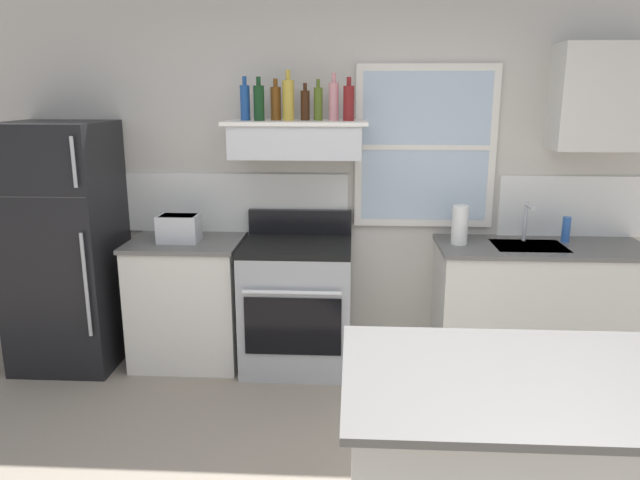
# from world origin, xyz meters

# --- Properties ---
(back_wall) EXTENTS (5.40, 0.11, 2.70)m
(back_wall) POSITION_xyz_m (0.03, 2.23, 1.35)
(back_wall) COLOR beige
(back_wall) RESTS_ON ground_plane
(refrigerator) EXTENTS (0.70, 0.72, 1.74)m
(refrigerator) POSITION_xyz_m (-1.90, 1.84, 0.87)
(refrigerator) COLOR black
(refrigerator) RESTS_ON ground_plane
(counter_left_of_stove) EXTENTS (0.79, 0.63, 0.91)m
(counter_left_of_stove) POSITION_xyz_m (-1.05, 1.90, 0.46)
(counter_left_of_stove) COLOR silver
(counter_left_of_stove) RESTS_ON ground_plane
(toaster) EXTENTS (0.30, 0.20, 0.19)m
(toaster) POSITION_xyz_m (-1.08, 1.86, 1.01)
(toaster) COLOR silver
(toaster) RESTS_ON counter_left_of_stove
(stove_range) EXTENTS (0.76, 0.69, 1.09)m
(stove_range) POSITION_xyz_m (-0.25, 1.86, 0.46)
(stove_range) COLOR #9EA0A5
(stove_range) RESTS_ON ground_plane
(range_hood_shelf) EXTENTS (0.96, 0.52, 0.24)m
(range_hood_shelf) POSITION_xyz_m (-0.25, 1.96, 1.62)
(range_hood_shelf) COLOR silver
(bottle_blue_liqueur) EXTENTS (0.07, 0.07, 0.29)m
(bottle_blue_liqueur) POSITION_xyz_m (-0.60, 1.95, 1.87)
(bottle_blue_liqueur) COLOR #1E478C
(bottle_blue_liqueur) RESTS_ON range_hood_shelf
(bottle_dark_green_wine) EXTENTS (0.07, 0.07, 0.29)m
(bottle_dark_green_wine) POSITION_xyz_m (-0.50, 1.91, 1.87)
(bottle_dark_green_wine) COLOR #143819
(bottle_dark_green_wine) RESTS_ON range_hood_shelf
(bottle_amber_wine) EXTENTS (0.07, 0.07, 0.28)m
(bottle_amber_wine) POSITION_xyz_m (-0.40, 1.99, 1.86)
(bottle_amber_wine) COLOR brown
(bottle_amber_wine) RESTS_ON range_hood_shelf
(bottle_champagne_gold_foil) EXTENTS (0.08, 0.08, 0.33)m
(bottle_champagne_gold_foil) POSITION_xyz_m (-0.30, 1.94, 1.88)
(bottle_champagne_gold_foil) COLOR #B29333
(bottle_champagne_gold_foil) RESTS_ON range_hood_shelf
(bottle_brown_stout) EXTENTS (0.06, 0.06, 0.25)m
(bottle_brown_stout) POSITION_xyz_m (-0.19, 1.98, 1.85)
(bottle_brown_stout) COLOR #381E0F
(bottle_brown_stout) RESTS_ON range_hood_shelf
(bottle_olive_oil_square) EXTENTS (0.06, 0.06, 0.27)m
(bottle_olive_oil_square) POSITION_xyz_m (-0.10, 1.97, 1.86)
(bottle_olive_oil_square) COLOR #4C601E
(bottle_olive_oil_square) RESTS_ON range_hood_shelf
(bottle_rose_pink) EXTENTS (0.07, 0.07, 0.31)m
(bottle_rose_pink) POSITION_xyz_m (0.00, 1.97, 1.88)
(bottle_rose_pink) COLOR #C67F84
(bottle_rose_pink) RESTS_ON range_hood_shelf
(bottle_red_label_wine) EXTENTS (0.07, 0.07, 0.29)m
(bottle_red_label_wine) POSITION_xyz_m (0.10, 1.94, 1.87)
(bottle_red_label_wine) COLOR maroon
(bottle_red_label_wine) RESTS_ON range_hood_shelf
(counter_right_with_sink) EXTENTS (1.43, 0.63, 0.91)m
(counter_right_with_sink) POSITION_xyz_m (1.45, 1.90, 0.46)
(counter_right_with_sink) COLOR silver
(counter_right_with_sink) RESTS_ON ground_plane
(sink_faucet) EXTENTS (0.03, 0.17, 0.28)m
(sink_faucet) POSITION_xyz_m (1.35, 2.00, 1.08)
(sink_faucet) COLOR silver
(sink_faucet) RESTS_ON counter_right_with_sink
(paper_towel_roll) EXTENTS (0.11, 0.11, 0.27)m
(paper_towel_roll) POSITION_xyz_m (0.87, 1.90, 1.04)
(paper_towel_roll) COLOR white
(paper_towel_roll) RESTS_ON counter_right_with_sink
(dish_soap_bottle) EXTENTS (0.06, 0.06, 0.18)m
(dish_soap_bottle) POSITION_xyz_m (1.63, 2.00, 1.00)
(dish_soap_bottle) COLOR blue
(dish_soap_bottle) RESTS_ON counter_right_with_sink
(upper_cabinet_right) EXTENTS (0.64, 0.32, 0.70)m
(upper_cabinet_right) POSITION_xyz_m (1.80, 2.04, 1.90)
(upper_cabinet_right) COLOR silver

